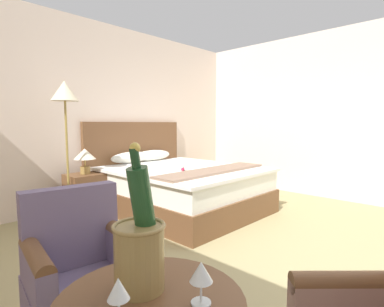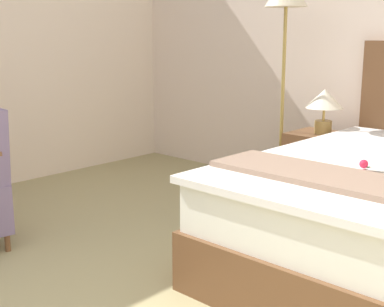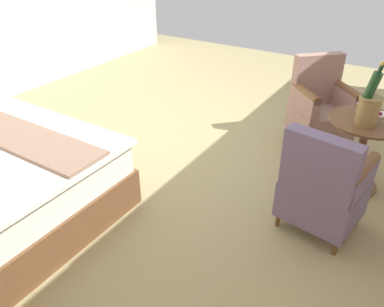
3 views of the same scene
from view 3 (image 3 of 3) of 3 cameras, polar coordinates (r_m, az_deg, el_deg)
ground_plane at (r=4.20m, az=-1.82°, el=1.40°), size 8.10×8.10×0.00m
side_table_round at (r=3.65m, az=24.33°, el=0.60°), size 0.65×0.65×0.68m
champagne_bucket at (r=3.40m, az=25.36°, el=6.63°), size 0.19×0.19×0.53m
wine_glass_near_edge at (r=3.63m, az=24.51°, el=7.27°), size 0.08×0.08×0.14m
snack_plate at (r=3.68m, az=26.53°, el=5.46°), size 0.15×0.15×0.04m
armchair_by_window at (r=3.00m, az=19.29°, el=-4.83°), size 0.63×0.60×0.90m
armchair_facing_bed at (r=4.29m, az=18.91°, el=6.65°), size 0.77×0.77×0.96m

